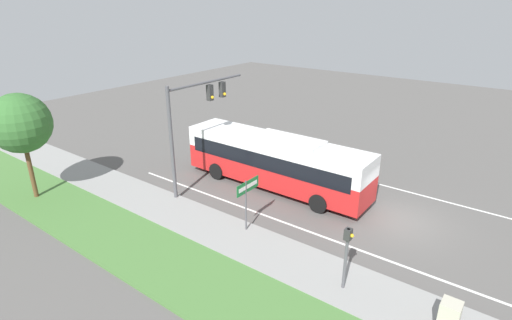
{
  "coord_description": "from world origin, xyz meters",
  "views": [
    {
      "loc": [
        -18.39,
        -4.64,
        10.34
      ],
      "look_at": [
        -0.99,
        8.3,
        1.65
      ],
      "focal_mm": 28.0,
      "sensor_mm": 36.0,
      "label": 1
    }
  ],
  "objects_px": {
    "signal_gantry": "(194,114)",
    "street_sign": "(247,194)",
    "pedestrian_signal": "(347,249)",
    "bus": "(275,159)",
    "utility_cabinet": "(449,318)"
  },
  "relations": [
    {
      "from": "pedestrian_signal",
      "to": "street_sign",
      "type": "relative_size",
      "value": 1.01
    },
    {
      "from": "utility_cabinet",
      "to": "street_sign",
      "type": "bearing_deg",
      "value": 82.36
    },
    {
      "from": "pedestrian_signal",
      "to": "street_sign",
      "type": "bearing_deg",
      "value": 78.03
    },
    {
      "from": "pedestrian_signal",
      "to": "street_sign",
      "type": "distance_m",
      "value": 5.67
    },
    {
      "from": "signal_gantry",
      "to": "pedestrian_signal",
      "type": "xyz_separation_m",
      "value": [
        -3.2,
        -10.8,
        -2.65
      ]
    },
    {
      "from": "pedestrian_signal",
      "to": "utility_cabinet",
      "type": "relative_size",
      "value": 2.17
    },
    {
      "from": "signal_gantry",
      "to": "pedestrian_signal",
      "type": "relative_size",
      "value": 2.35
    },
    {
      "from": "utility_cabinet",
      "to": "signal_gantry",
      "type": "bearing_deg",
      "value": 77.3
    },
    {
      "from": "street_sign",
      "to": "signal_gantry",
      "type": "bearing_deg",
      "value": 68.89
    },
    {
      "from": "street_sign",
      "to": "utility_cabinet",
      "type": "distance_m",
      "value": 9.41
    },
    {
      "from": "bus",
      "to": "pedestrian_signal",
      "type": "relative_size",
      "value": 4.23
    },
    {
      "from": "signal_gantry",
      "to": "street_sign",
      "type": "distance_m",
      "value": 6.18
    },
    {
      "from": "bus",
      "to": "street_sign",
      "type": "relative_size",
      "value": 4.27
    },
    {
      "from": "pedestrian_signal",
      "to": "bus",
      "type": "bearing_deg",
      "value": 50.27
    },
    {
      "from": "pedestrian_signal",
      "to": "utility_cabinet",
      "type": "distance_m",
      "value": 3.87
    }
  ]
}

